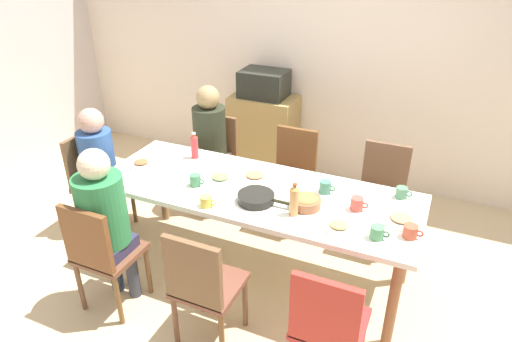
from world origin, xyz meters
The scene contains 31 objects.
ground_plane centered at (0.00, 0.00, 0.00)m, with size 7.41×7.41×0.00m, color #CDB589.
wall_back centered at (0.00, 1.91, 1.30)m, with size 6.42×0.12×2.60m, color beige.
dining_table centered at (0.00, 0.00, 0.69)m, with size 2.40×0.87×0.76m.
chair_0 centered at (-0.80, -0.82, 0.51)m, with size 0.40×0.40×0.90m.
person_0 centered at (-0.80, -0.73, 0.75)m, with size 0.33×0.33×1.25m.
chair_1 centered at (0.00, 0.82, 0.51)m, with size 0.40×0.40×0.90m.
chair_2 centered at (0.80, 0.82, 0.51)m, with size 0.40×0.40×0.90m.
chair_3 centered at (-1.58, 0.00, 0.51)m, with size 0.40×0.40×0.90m.
person_3 centered at (-1.49, 0.00, 0.71)m, with size 0.30×0.30×1.17m.
chair_4 centered at (-0.80, 0.82, 0.51)m, with size 0.40×0.40×0.90m.
person_4 centered at (-0.80, 0.73, 0.75)m, with size 0.31×0.31×1.24m.
chair_5 centered at (0.00, -0.82, 0.51)m, with size 0.40×0.40×0.90m.
chair_6 centered at (0.80, -0.82, 0.51)m, with size 0.40×0.40×0.90m.
plate_0 centered at (-1.01, -0.02, 0.78)m, with size 0.21×0.21×0.04m.
plate_1 centered at (1.04, 0.00, 0.78)m, with size 0.26×0.26×0.04m.
plate_2 centered at (0.69, -0.24, 0.78)m, with size 0.21×0.21×0.04m.
plate_3 centered at (-0.31, 0.02, 0.78)m, with size 0.24×0.24×0.04m.
plate_4 centered at (-0.08, 0.15, 0.78)m, with size 0.25×0.25×0.04m.
bowl_0 centered at (0.42, -0.09, 0.81)m, with size 0.21×0.21×0.09m.
serving_pan centered at (0.08, -0.16, 0.79)m, with size 0.44×0.26×0.06m.
cup_0 centered at (0.74, 0.02, 0.81)m, with size 0.12×0.09×0.09m.
cup_1 centered at (0.93, -0.25, 0.81)m, with size 0.12×0.09×0.09m.
cup_2 centered at (-0.43, -0.14, 0.81)m, with size 0.12×0.08×0.09m.
cup_3 centered at (-0.22, -0.36, 0.80)m, with size 0.12×0.09×0.08m.
cup_4 centered at (0.48, 0.16, 0.81)m, with size 0.12×0.08×0.09m.
cup_5 centered at (1.00, 0.31, 0.80)m, with size 0.12×0.08×0.08m.
cup_6 centered at (1.12, -0.16, 0.81)m, with size 0.12×0.09×0.08m.
bottle_0 centered at (-0.68, 0.27, 0.87)m, with size 0.06×0.06×0.23m.
bottle_1 centered at (0.37, -0.21, 0.88)m, with size 0.06×0.06×0.24m.
side_cabinet centered at (-0.62, 1.61, 0.45)m, with size 0.70×0.44×0.90m, color #A7894E.
microwave centered at (-0.62, 1.61, 1.04)m, with size 0.48×0.36×0.28m, color #252822.
Camera 1 is at (1.18, -2.66, 2.45)m, focal length 31.86 mm.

